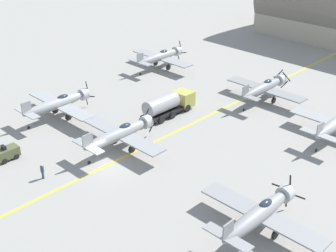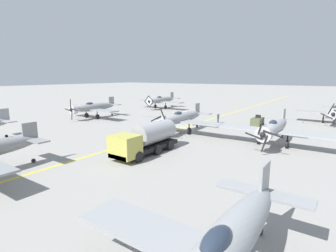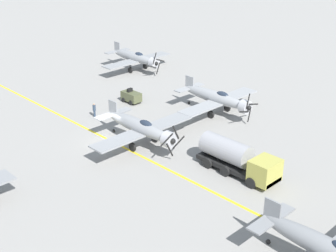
% 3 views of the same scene
% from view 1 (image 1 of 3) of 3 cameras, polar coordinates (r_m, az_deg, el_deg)
% --- Properties ---
extents(ground_plane, '(400.00, 400.00, 0.00)m').
position_cam_1_polar(ground_plane, '(51.04, -7.84, -4.94)').
color(ground_plane, gray).
extents(taxiway_stripe, '(0.30, 160.00, 0.01)m').
position_cam_1_polar(taxiway_stripe, '(51.04, -7.84, -4.93)').
color(taxiway_stripe, yellow).
rests_on(taxiway_stripe, ground).
extents(airplane_far_center, '(12.00, 9.98, 3.65)m').
position_cam_1_polar(airplane_far_center, '(66.52, 11.65, 4.60)').
color(airplane_far_center, gray).
rests_on(airplane_far_center, ground).
extents(airplane_mid_right, '(12.00, 9.98, 3.80)m').
position_cam_1_polar(airplane_mid_right, '(41.36, 11.14, -10.44)').
color(airplane_mid_right, gray).
rests_on(airplane_mid_right, ground).
extents(airplane_mid_center, '(12.00, 9.98, 3.65)m').
position_cam_1_polar(airplane_mid_center, '(53.16, -5.85, -0.92)').
color(airplane_mid_center, gray).
rests_on(airplane_mid_center, ground).
extents(airplane_far_left, '(12.00, 9.98, 3.74)m').
position_cam_1_polar(airplane_far_left, '(77.66, -0.94, 8.45)').
color(airplane_far_left, gray).
rests_on(airplane_far_left, ground).
extents(airplane_mid_left, '(12.00, 9.98, 3.76)m').
position_cam_1_polar(airplane_mid_left, '(61.95, -13.23, 2.71)').
color(airplane_mid_left, '#989A9D').
rests_on(airplane_mid_left, ground).
extents(fuel_tanker, '(2.68, 8.00, 2.98)m').
position_cam_1_polar(fuel_tanker, '(61.32, 0.05, 2.69)').
color(fuel_tanker, black).
rests_on(fuel_tanker, ground).
extents(tow_tractor, '(1.57, 2.60, 1.79)m').
position_cam_1_polar(tow_tractor, '(54.48, -19.06, -3.12)').
color(tow_tractor, '#515638').
rests_on(tow_tractor, ground).
extents(ground_crew_walking, '(0.36, 0.36, 1.67)m').
position_cam_1_polar(ground_crew_walking, '(49.87, -15.07, -5.30)').
color(ground_crew_walking, '#334256').
rests_on(ground_crew_walking, ground).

